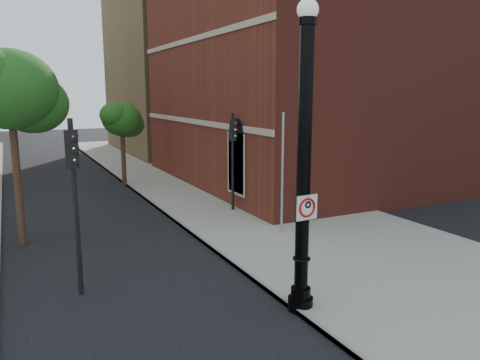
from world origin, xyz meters
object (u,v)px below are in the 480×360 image
traffic_signal_right (233,146)px  traffic_signal_left (74,178)px  lamppost (304,175)px  no_parking_sign (307,207)px

traffic_signal_right → traffic_signal_left: bearing=-121.5°
traffic_signal_left → lamppost: bearing=-19.4°
no_parking_sign → traffic_signal_right: 9.26m
lamppost → no_parking_sign: (-0.01, -0.17, -0.68)m
lamppost → traffic_signal_left: (-4.39, 3.15, -0.23)m
lamppost → traffic_signal_right: size_ratio=1.66×
lamppost → no_parking_sign: bearing=-93.4°
no_parking_sign → traffic_signal_right: traffic_signal_right is taller
no_parking_sign → traffic_signal_left: 5.52m
traffic_signal_left → traffic_signal_right: (6.87, 5.59, -0.15)m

